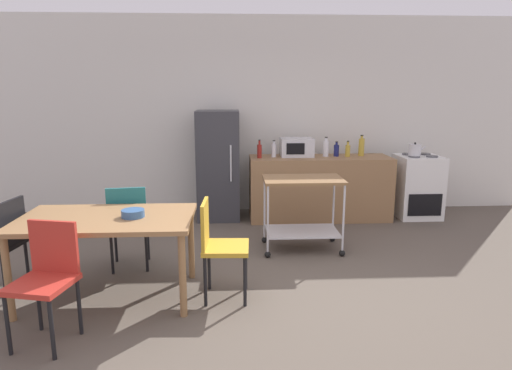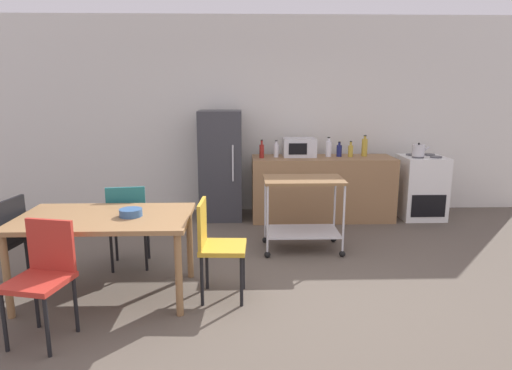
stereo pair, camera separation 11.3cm
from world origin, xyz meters
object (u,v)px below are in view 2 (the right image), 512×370
Objects in this scene: bottle_soda at (329,148)px; fruit_bowl at (131,213)px; microwave at (299,147)px; kettle at (418,150)px; bottle_olive_oil at (365,147)px; bottle_sparkling_water at (351,151)px; stove_oven at (421,187)px; refrigerator at (221,165)px; kitchen_cart at (303,202)px; bottle_hot_sauce at (339,150)px; chair_mustard at (216,242)px; chair_black at (2,239)px; bottle_soy_sauce at (262,151)px; chair_teal at (128,220)px; bottle_vinegar at (276,150)px; dining_table at (105,225)px; chair_red at (43,272)px.

bottle_soda is 1.41× the size of fruit_bowl.
microwave reaches higher than kettle.
microwave is at bearing -179.65° from bottle_olive_oil.
stove_oven is at bearing 0.27° from bottle_sparkling_water.
refrigerator is 1.73m from kitchen_cart.
bottle_hot_sauce is (0.16, 0.01, -0.03)m from bottle_soda.
chair_black is (-1.93, 0.15, 0.00)m from chair_mustard.
stove_oven is at bearing -4.33° from bottle_olive_oil.
kitchen_cart is at bearing -54.19° from refrigerator.
bottle_soy_sauce is 0.85× the size of bottle_olive_oil.
kitchen_cart is at bearing 34.72° from fruit_bowl.
bottle_soy_sauce is at bearing -178.11° from stove_oven.
chair_teal is 1.93× the size of microwave.
bottle_vinegar is (1.66, 1.79, 0.48)m from chair_teal.
chair_black is 4.20× the size of bottle_hot_sauce.
stove_oven is (3.80, 2.44, -0.22)m from dining_table.
chair_black is 0.98× the size of kitchen_cart.
bottle_soda is 0.31m from bottle_sparkling_water.
bottle_hot_sauce is 0.94× the size of bottle_sparkling_water.
kitchen_cart is (1.00, -1.39, -0.20)m from refrigerator.
kitchen_cart is 4.29× the size of bottle_hot_sauce.
bottle_soy_sauce is (1.74, 3.06, 0.48)m from chair_red.
refrigerator is 2.80m from kettle.
chair_mustard and chair_red have the same top height.
chair_red is 4.99m from kettle.
bottle_soda reaches higher than bottle_soy_sauce.
chair_red is 3.55m from bottle_soy_sauce.
chair_black is at bearing -148.35° from bottle_olive_oil.
bottle_olive_oil is at bearing 3.06° from bottle_vinegar.
fruit_bowl is (-2.20, -2.48, -0.23)m from bottle_soda.
bottle_vinegar is at bearing 99.34° from kitchen_cart.
dining_table is 0.97× the size of refrigerator.
bottle_sparkling_water reaches higher than fruit_bowl.
chair_teal is 4.20× the size of bottle_hot_sauce.
dining_table is 2.81m from bottle_soy_sauce.
fruit_bowl is at bearing 92.54° from chair_black.
chair_red and chair_black have the same top height.
chair_red is at bearing -121.87° from bottle_vinegar.
bottle_sparkling_water is (0.31, -0.03, -0.03)m from bottle_soda.
dining_table is at bearing -147.27° from stove_oven.
bottle_olive_oil reaches higher than bottle_sparkling_water.
stove_oven is 1.32m from bottle_hot_sauce.
bottle_vinegar reaches higher than stove_oven.
bottle_soda is 1.16× the size of kettle.
bottle_vinegar is at bearing -169.37° from microwave.
bottle_soy_sauce is at bearing 73.37° from chair_red.
refrigerator is 0.64m from bottle_soy_sauce.
bottle_sparkling_water is (2.71, 1.79, 0.47)m from chair_teal.
fruit_bowl is at bearing -104.62° from refrigerator.
bottle_soda is at bearing -150.74° from chair_teal.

